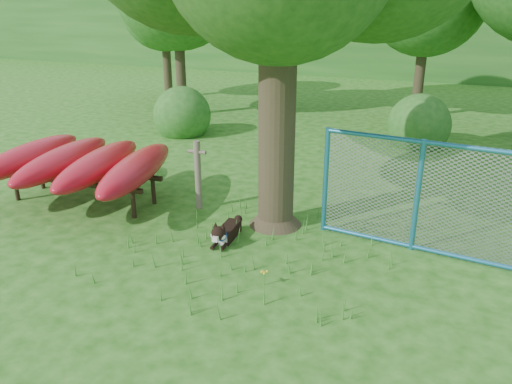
% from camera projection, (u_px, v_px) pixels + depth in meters
% --- Properties ---
extents(ground, '(80.00, 80.00, 0.00)m').
position_uv_depth(ground, '(213.00, 277.00, 7.60)').
color(ground, '#1C5511').
rests_on(ground, ground).
extents(wooden_post, '(0.38, 0.13, 1.41)m').
position_uv_depth(wooden_post, '(198.00, 173.00, 9.89)').
color(wooden_post, '#64594B').
rests_on(wooden_post, ground).
extents(kayak_rack, '(3.98, 3.53, 1.13)m').
position_uv_depth(kayak_rack, '(81.00, 162.00, 10.17)').
color(kayak_rack, black).
rests_on(kayak_rack, ground).
extents(husky_dog, '(0.32, 1.08, 0.48)m').
position_uv_depth(husky_dog, '(225.00, 233.00, 8.68)').
color(husky_dog, black).
rests_on(husky_dog, ground).
extents(fence_section, '(3.27, 0.44, 3.20)m').
position_uv_depth(fence_section, '(417.00, 196.00, 8.13)').
color(fence_section, teal).
rests_on(fence_section, ground).
extents(wildflower_clump, '(0.12, 0.11, 0.25)m').
position_uv_depth(wildflower_clump, '(264.00, 273.00, 7.31)').
color(wildflower_clump, '#3D832B').
rests_on(wildflower_clump, ground).
extents(bg_tree_f, '(3.60, 3.60, 5.55)m').
position_uv_depth(bg_tree_f, '(164.00, 7.00, 20.74)').
color(bg_tree_f, '#31281A').
rests_on(bg_tree_f, ground).
extents(shrub_left, '(1.80, 1.80, 1.80)m').
position_uv_depth(shrub_left, '(183.00, 134.00, 15.88)').
color(shrub_left, '#225C1D').
rests_on(shrub_left, ground).
extents(shrub_mid, '(1.80, 1.80, 1.80)m').
position_uv_depth(shrub_mid, '(416.00, 145.00, 14.61)').
color(shrub_mid, '#225C1D').
rests_on(shrub_mid, ground).
extents(wooded_hillside, '(80.00, 12.00, 6.00)m').
position_uv_depth(wooded_hillside, '(423.00, 18.00, 30.61)').
color(wooded_hillside, '#225C1D').
rests_on(wooded_hillside, ground).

